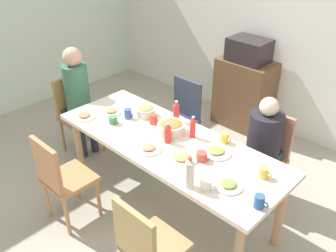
# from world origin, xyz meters

# --- Properties ---
(ground_plane) EXTENTS (7.16, 7.16, 0.00)m
(ground_plane) POSITION_xyz_m (0.00, 0.00, 0.00)
(ground_plane) COLOR #A09C8C
(wall_back) EXTENTS (6.21, 0.12, 2.60)m
(wall_back) POSITION_xyz_m (0.00, 2.14, 1.30)
(wall_back) COLOR silver
(wall_back) RESTS_ON ground_plane
(wall_left) EXTENTS (0.12, 4.40, 2.60)m
(wall_left) POSITION_xyz_m (-3.04, 0.00, 1.30)
(wall_left) COLOR silver
(wall_left) RESTS_ON ground_plane
(dining_table) EXTENTS (2.20, 0.81, 0.76)m
(dining_table) POSITION_xyz_m (0.00, 0.00, 0.68)
(dining_table) COLOR beige
(dining_table) RESTS_ON ground_plane
(chair_0) EXTENTS (0.40, 0.40, 0.90)m
(chair_0) POSITION_xyz_m (0.55, 0.79, 0.51)
(chair_0) COLOR #AD814F
(chair_0) RESTS_ON ground_plane
(person_0) EXTENTS (0.31, 0.31, 1.12)m
(person_0) POSITION_xyz_m (0.55, 0.70, 0.68)
(person_0) COLOR #2A2E4F
(person_0) RESTS_ON ground_plane
(chair_1) EXTENTS (0.40, 0.40, 0.90)m
(chair_1) POSITION_xyz_m (-0.55, 0.79, 0.51)
(chair_1) COLOR #30304E
(chair_1) RESTS_ON ground_plane
(chair_2) EXTENTS (0.40, 0.40, 0.90)m
(chair_2) POSITION_xyz_m (0.55, -0.79, 0.51)
(chair_2) COLOR tan
(chair_2) RESTS_ON ground_plane
(chair_3) EXTENTS (0.40, 0.40, 0.90)m
(chair_3) POSITION_xyz_m (-1.48, 0.00, 0.51)
(chair_3) COLOR #A67559
(chair_3) RESTS_ON ground_plane
(person_3) EXTENTS (0.30, 0.30, 1.29)m
(person_3) POSITION_xyz_m (-1.39, 0.00, 0.76)
(person_3) COLOR #342F47
(person_3) RESTS_ON ground_plane
(chair_4) EXTENTS (0.40, 0.40, 0.90)m
(chair_4) POSITION_xyz_m (-0.55, -0.79, 0.51)
(chair_4) COLOR #B37C4D
(chair_4) RESTS_ON ground_plane
(plate_0) EXTENTS (0.20, 0.20, 0.04)m
(plate_0) POSITION_xyz_m (-0.77, -0.03, 0.78)
(plate_0) COLOR silver
(plate_0) RESTS_ON dining_table
(plate_1) EXTENTS (0.25, 0.25, 0.04)m
(plate_1) POSITION_xyz_m (0.42, 0.14, 0.78)
(plate_1) COLOR silver
(plate_1) RESTS_ON dining_table
(plate_2) EXTENTS (0.22, 0.22, 0.04)m
(plate_2) POSITION_xyz_m (-0.88, -0.27, 0.78)
(plate_2) COLOR white
(plate_2) RESTS_ON dining_table
(plate_3) EXTENTS (0.22, 0.22, 0.04)m
(plate_3) POSITION_xyz_m (-0.02, -0.22, 0.78)
(plate_3) COLOR white
(plate_3) RESTS_ON dining_table
(plate_4) EXTENTS (0.26, 0.26, 0.04)m
(plate_4) POSITION_xyz_m (0.28, -0.12, 0.78)
(plate_4) COLOR white
(plate_4) RESTS_ON dining_table
(plate_5) EXTENTS (0.21, 0.21, 0.04)m
(plate_5) POSITION_xyz_m (0.75, -0.14, 0.78)
(plate_5) COLOR silver
(plate_5) RESTS_ON dining_table
(bowl_0) EXTENTS (0.19, 0.19, 0.10)m
(bowl_0) POSITION_xyz_m (-0.48, 0.18, 0.81)
(bowl_0) COLOR beige
(bowl_0) RESTS_ON dining_table
(bowl_1) EXTENTS (0.25, 0.25, 0.11)m
(bowl_1) POSITION_xyz_m (-0.07, 0.12, 0.82)
(bowl_1) COLOR beige
(bowl_1) RESTS_ON dining_table
(cup_0) EXTENTS (0.12, 0.08, 0.07)m
(cup_0) POSITION_xyz_m (-0.58, -0.14, 0.80)
(cup_0) COLOR #428256
(cup_0) RESTS_ON dining_table
(cup_1) EXTENTS (0.11, 0.08, 0.09)m
(cup_1) POSITION_xyz_m (-0.31, 0.12, 0.81)
(cup_1) COLOR #C54537
(cup_1) RESTS_ON dining_table
(cup_2) EXTENTS (0.12, 0.09, 0.08)m
(cup_2) POSITION_xyz_m (0.64, -0.27, 0.80)
(cup_2) COLOR white
(cup_2) RESTS_ON dining_table
(cup_3) EXTENTS (0.12, 0.09, 0.08)m
(cup_3) POSITION_xyz_m (0.40, -0.02, 0.80)
(cup_3) COLOR #C2473E
(cup_3) RESTS_ON dining_table
(cup_4) EXTENTS (0.11, 0.07, 0.09)m
(cup_4) POSITION_xyz_m (0.37, 0.33, 0.81)
(cup_4) COLOR #E4C847
(cup_4) RESTS_ON dining_table
(cup_5) EXTENTS (0.11, 0.07, 0.10)m
(cup_5) POSITION_xyz_m (1.03, -0.17, 0.81)
(cup_5) COLOR #2D599A
(cup_5) RESTS_ON dining_table
(cup_6) EXTENTS (0.11, 0.07, 0.09)m
(cup_6) POSITION_xyz_m (0.88, 0.13, 0.81)
(cup_6) COLOR #DFCA47
(cup_6) RESTS_ON dining_table
(cup_7) EXTENTS (0.11, 0.07, 0.10)m
(cup_7) POSITION_xyz_m (-0.56, 0.02, 0.81)
(cup_7) COLOR #365A9D
(cup_7) RESTS_ON dining_table
(bottle_0) EXTENTS (0.06, 0.06, 0.19)m
(bottle_0) POSITION_xyz_m (0.01, -0.02, 0.85)
(bottle_0) COLOR red
(bottle_0) RESTS_ON dining_table
(bottle_1) EXTENTS (0.07, 0.07, 0.26)m
(bottle_1) POSITION_xyz_m (0.54, -0.34, 0.89)
(bottle_1) COLOR silver
(bottle_1) RESTS_ON dining_table
(bottle_2) EXTENTS (0.06, 0.06, 0.21)m
(bottle_2) POSITION_xyz_m (-0.19, 0.31, 0.86)
(bottle_2) COLOR red
(bottle_2) RESTS_ON dining_table
(bottle_3) EXTENTS (0.05, 0.05, 0.21)m
(bottle_3) POSITION_xyz_m (0.11, 0.20, 0.86)
(bottle_3) COLOR red
(bottle_3) RESTS_ON dining_table
(side_cabinet) EXTENTS (0.70, 0.44, 0.90)m
(side_cabinet) POSITION_xyz_m (-0.40, 1.84, 0.45)
(side_cabinet) COLOR brown
(side_cabinet) RESTS_ON ground_plane
(microwave) EXTENTS (0.48, 0.36, 0.28)m
(microwave) POSITION_xyz_m (-0.40, 1.84, 1.04)
(microwave) COLOR #2C2427
(microwave) RESTS_ON side_cabinet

